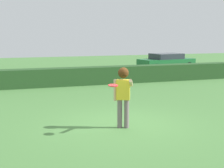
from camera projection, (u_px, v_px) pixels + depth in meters
ground_plane at (121, 125)px, 10.10m from camera, size 60.00×60.00×0.00m
person at (123, 90)px, 9.60m from camera, size 0.52×0.83×1.77m
frisbee at (113, 85)px, 8.91m from camera, size 0.27×0.27×0.05m
hedge_row at (68, 77)px, 17.61m from camera, size 23.12×0.90×0.94m
parked_car_green at (166, 61)px, 24.94m from camera, size 4.41×2.32×1.25m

